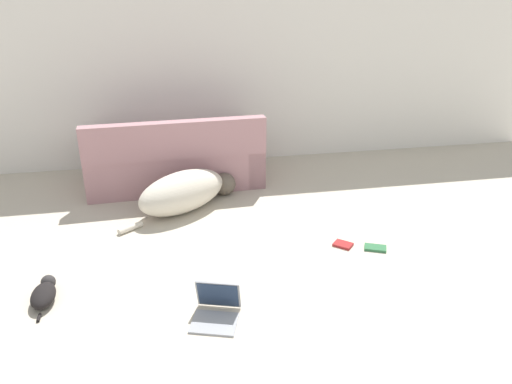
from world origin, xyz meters
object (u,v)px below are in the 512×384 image
object	(u,v)px
laptop_open	(217,306)
book_red	(343,245)
cat	(44,293)
dog	(185,191)
book_green	(375,248)
couch	(175,161)

from	to	relation	value
laptop_open	book_red	size ratio (longest dim) A/B	2.08
cat	laptop_open	size ratio (longest dim) A/B	1.17
dog	cat	xyz separation A→B (m)	(-1.16, -1.42, -0.14)
dog	book_green	size ratio (longest dim) A/B	5.83
couch	book_red	xyz separation A→B (m)	(1.45, -1.80, -0.26)
cat	laptop_open	bearing A→B (deg)	-108.59
book_red	book_green	bearing A→B (deg)	-22.57
book_red	book_green	size ratio (longest dim) A/B	0.90
couch	dog	world-z (taller)	couch
cat	book_green	distance (m)	2.82
dog	book_green	distance (m)	2.02
cat	book_green	xyz separation A→B (m)	(2.81, 0.26, -0.05)
couch	book_green	bearing A→B (deg)	129.62
book_red	laptop_open	bearing A→B (deg)	-147.47
dog	book_red	size ratio (longest dim) A/B	6.47
laptop_open	book_green	distance (m)	1.68
book_red	book_green	world-z (taller)	same
dog	couch	bearing A→B (deg)	61.20
couch	laptop_open	distance (m)	2.61
cat	laptop_open	distance (m)	1.35
book_red	book_green	distance (m)	0.29
couch	book_red	bearing A→B (deg)	126.50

